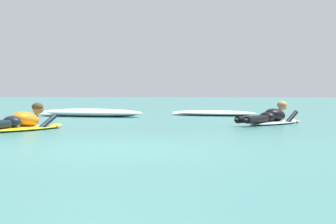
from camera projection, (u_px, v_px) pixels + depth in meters
ground_plane at (204, 117)px, 18.29m from camera, size 120.00×120.00×0.00m
surfer_near at (20, 123)px, 12.20m from camera, size 1.14×2.57×0.54m
surfer_far at (271, 118)px, 14.43m from camera, size 1.45×2.44×0.54m
whitewater_front at (90, 113)px, 18.85m from camera, size 3.20×1.52×0.22m
whitewater_mid_right at (213, 113)px, 19.64m from camera, size 2.78×1.75×0.15m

